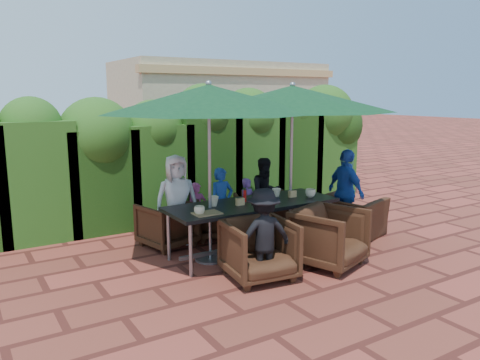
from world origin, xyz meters
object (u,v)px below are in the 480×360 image
chair_far_left (167,222)px  chair_far_right (266,208)px  dining_table (253,207)px  umbrella_right (292,99)px  chair_near_right (329,234)px  chair_far_mid (218,215)px  umbrella_left (209,99)px  chair_end_right (351,210)px  chair_near_left (259,247)px

chair_far_left → chair_far_right: size_ratio=1.03×
dining_table → chair_far_right: bearing=45.9°
umbrella_right → dining_table: bearing=-175.6°
chair_far_left → chair_near_right: 2.45m
chair_far_left → chair_far_mid: bearing=166.9°
dining_table → chair_far_mid: 0.99m
chair_far_mid → chair_near_right: (0.64, -1.92, 0.06)m
dining_table → umbrella_left: umbrella_left is taller
chair_far_right → chair_end_right: chair_end_right is taller
umbrella_right → chair_near_right: size_ratio=3.44×
umbrella_right → chair_far_mid: (-0.78, 0.88, -1.84)m
chair_far_left → chair_end_right: (2.80, -1.03, 0.05)m
dining_table → chair_near_left: size_ratio=3.06×
umbrella_left → chair_far_mid: umbrella_left is taller
umbrella_left → chair_far_mid: bearing=55.3°
chair_far_mid → chair_near_right: size_ratio=0.86×
chair_far_mid → chair_end_right: chair_end_right is taller
umbrella_right → chair_far_mid: size_ratio=4.02×
chair_far_mid → chair_near_left: 1.85m
chair_far_left → chair_near_right: chair_near_right is taller
chair_far_mid → chair_near_left: (-0.41, -1.80, 0.04)m
umbrella_right → chair_near_right: (-0.13, -1.03, -1.78)m
umbrella_left → chair_far_mid: size_ratio=3.96×
chair_far_left → chair_far_mid: (0.88, 0.00, -0.00)m
umbrella_left → chair_end_right: 3.11m
chair_far_left → chair_end_right: bearing=146.4°
chair_near_left → chair_end_right: 2.45m
umbrella_left → chair_far_left: size_ratio=3.92×
chair_near_left → chair_end_right: (2.33, 0.76, 0.01)m
umbrella_right → chair_near_left: umbrella_right is taller
umbrella_left → chair_far_right: size_ratio=4.02×
umbrella_left → chair_end_right: (2.53, -0.15, -1.79)m
umbrella_right → chair_far_left: (-1.66, 0.88, -1.84)m
dining_table → chair_end_right: (1.87, -0.10, -0.26)m
umbrella_left → chair_end_right: bearing=-3.5°
umbrella_left → umbrella_right: bearing=0.0°
chair_far_right → chair_near_right: chair_near_right is taller
chair_far_right → dining_table: bearing=61.8°
umbrella_right → chair_far_left: size_ratio=3.98×
chair_near_left → umbrella_right: bearing=44.6°
umbrella_right → chair_near_left: size_ratio=3.61×
umbrella_right → chair_near_right: bearing=-97.5°
dining_table → chair_far_right: dining_table is taller
dining_table → chair_near_right: (0.59, -0.97, -0.24)m
chair_near_left → chair_end_right: chair_end_right is taller
chair_near_left → chair_end_right: bearing=25.1°
umbrella_left → chair_near_right: bearing=-39.3°
dining_table → chair_near_left: chair_near_left is taller
chair_far_mid → chair_near_right: bearing=130.3°
umbrella_right → umbrella_left: bearing=-180.0°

